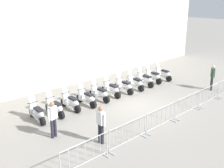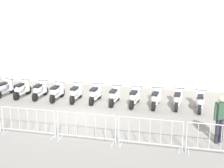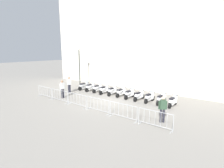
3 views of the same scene
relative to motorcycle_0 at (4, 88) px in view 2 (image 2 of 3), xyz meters
The scene contains 17 objects.
ground_plane 5.62m from the motorcycle_0, 22.52° to the right, with size 120.00×120.00×0.00m, color gray.
motorcycle_0 is the anchor object (origin of this frame).
motorcycle_1 1.04m from the motorcycle_0, ahead, with size 0.56×1.72×1.24m.
motorcycle_2 2.08m from the motorcycle_0, ahead, with size 0.56×1.72×1.24m.
motorcycle_3 3.11m from the motorcycle_0, ahead, with size 0.56×1.72×1.24m.
motorcycle_4 4.15m from the motorcycle_0, ahead, with size 0.56×1.72×1.24m.
motorcycle_5 5.18m from the motorcycle_0, ahead, with size 0.56×1.72×1.24m.
motorcycle_6 6.21m from the motorcycle_0, ahead, with size 0.56×1.72×1.24m.
motorcycle_7 7.24m from the motorcycle_0, ahead, with size 0.56×1.73×1.24m.
motorcycle_8 8.27m from the motorcycle_0, ahead, with size 0.56×1.72×1.24m.
motorcycle_9 9.31m from the motorcycle_0, ahead, with size 0.56×1.72×1.24m.
motorcycle_10 10.34m from the motorcycle_0, ahead, with size 0.56×1.72×1.24m.
barrier_segment_2 6.14m from the motorcycle_0, 48.95° to the right, with size 2.20×0.44×1.07m.
barrier_segment_3 7.83m from the motorcycle_0, 36.26° to the right, with size 2.20×0.44×1.07m.
barrier_segment_4 9.77m from the motorcycle_0, 28.32° to the right, with size 2.20×0.44×1.07m.
barrier_segment_5 11.83m from the motorcycle_0, 23.07° to the right, with size 2.20×0.44×1.07m.
officer_near_row_end 11.49m from the motorcycle_0, 18.16° to the right, with size 0.47×0.39×1.73m.
Camera 2 is at (4.56, -12.17, 4.54)m, focal length 49.09 mm.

